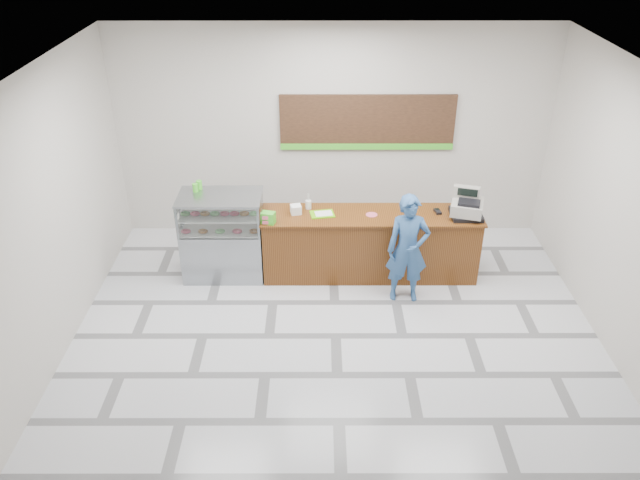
{
  "coord_description": "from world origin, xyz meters",
  "views": [
    {
      "loc": [
        -0.22,
        -6.59,
        5.27
      ],
      "look_at": [
        -0.21,
        0.9,
        0.97
      ],
      "focal_mm": 35.0,
      "sensor_mm": 36.0,
      "label": 1
    }
  ],
  "objects_px": {
    "sales_counter": "(370,244)",
    "cash_register": "(467,206)",
    "serving_tray": "(322,214)",
    "customer": "(408,249)",
    "display_case": "(223,235)"
  },
  "relations": [
    {
      "from": "cash_register",
      "to": "customer",
      "type": "relative_size",
      "value": 0.35
    },
    {
      "from": "cash_register",
      "to": "serving_tray",
      "type": "height_order",
      "value": "cash_register"
    },
    {
      "from": "sales_counter",
      "to": "serving_tray",
      "type": "distance_m",
      "value": 0.89
    },
    {
      "from": "display_case",
      "to": "cash_register",
      "type": "relative_size",
      "value": 2.34
    },
    {
      "from": "sales_counter",
      "to": "serving_tray",
      "type": "bearing_deg",
      "value": -179.25
    },
    {
      "from": "serving_tray",
      "to": "display_case",
      "type": "bearing_deg",
      "value": 169.91
    },
    {
      "from": "cash_register",
      "to": "sales_counter",
      "type": "bearing_deg",
      "value": -165.94
    },
    {
      "from": "customer",
      "to": "display_case",
      "type": "bearing_deg",
      "value": 167.52
    },
    {
      "from": "customer",
      "to": "sales_counter",
      "type": "bearing_deg",
      "value": 127.12
    },
    {
      "from": "sales_counter",
      "to": "customer",
      "type": "xyz_separation_m",
      "value": [
        0.47,
        -0.64,
        0.3
      ]
    },
    {
      "from": "sales_counter",
      "to": "cash_register",
      "type": "distance_m",
      "value": 1.53
    },
    {
      "from": "sales_counter",
      "to": "serving_tray",
      "type": "height_order",
      "value": "serving_tray"
    },
    {
      "from": "display_case",
      "to": "serving_tray",
      "type": "xyz_separation_m",
      "value": [
        1.5,
        -0.01,
        0.36
      ]
    },
    {
      "from": "serving_tray",
      "to": "customer",
      "type": "bearing_deg",
      "value": -37.7
    },
    {
      "from": "sales_counter",
      "to": "cash_register",
      "type": "xyz_separation_m",
      "value": [
        1.38,
        -0.06,
        0.67
      ]
    }
  ]
}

